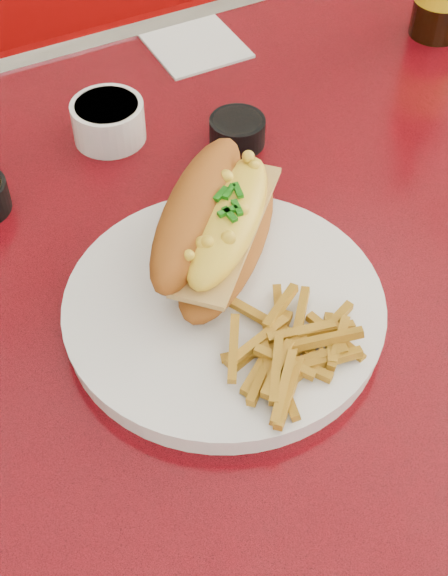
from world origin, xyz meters
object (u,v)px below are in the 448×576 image
sauce_cup_right (237,130)px  booth_bench_far (44,158)px  gravy_ramekin (108,120)px  fork (248,243)px  diner_table (235,340)px  mac_hoagie (217,224)px  dinner_plate (224,309)px

sauce_cup_right → booth_bench_far: bearing=96.2°
booth_bench_far → gravy_ramekin: size_ratio=11.65×
booth_bench_far → fork: (-0.00, -0.84, 0.50)m
diner_table → sauce_cup_right: 0.23m
mac_hoagie → gravy_ramekin: mac_hoagie is taller
fork → sauce_cup_right: 0.18m
fork → mac_hoagie: bearing=79.0°
gravy_ramekin → dinner_plate: bearing=-91.8°
diner_table → booth_bench_far: (0.00, 0.81, -0.32)m
booth_bench_far → dinner_plate: 1.02m
mac_hoagie → gravy_ramekin: bearing=48.5°
dinner_plate → sauce_cup_right: 0.25m
diner_table → sauce_cup_right: size_ratio=16.36×
diner_table → fork: bearing=-95.8°
dinner_plate → diner_table: bearing=55.0°
booth_bench_far → fork: size_ratio=7.35×
booth_bench_far → dinner_plate: size_ratio=3.15×
booth_bench_far → gravy_ramekin: (-0.05, -0.60, 0.51)m
diner_table → dinner_plate: dinner_plate is taller
fork → gravy_ramekin: bearing=2.8°
dinner_plate → gravy_ramekin: size_ratio=3.69×
diner_table → mac_hoagie: mac_hoagie is taller
mac_hoagie → fork: bearing=-47.6°
diner_table → gravy_ramekin: gravy_ramekin is taller
booth_bench_far → dinner_plate: (-0.06, -0.89, 0.49)m
booth_bench_far → mac_hoagie: booth_bench_far is taller
mac_hoagie → sauce_cup_right: 0.20m
booth_bench_far → sauce_cup_right: booth_bench_far is taller
dinner_plate → mac_hoagie: 0.08m
diner_table → fork: size_ratio=7.53×
booth_bench_far → mac_hoagie: 1.00m
diner_table → mac_hoagie: bearing=-144.4°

